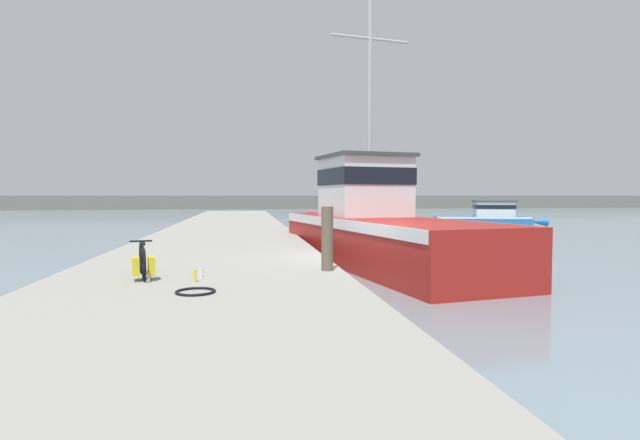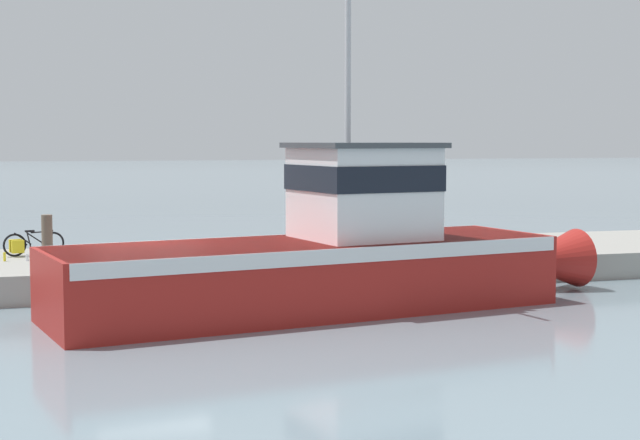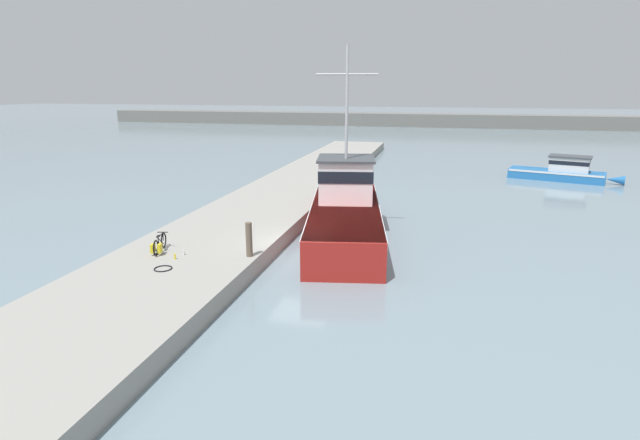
{
  "view_description": "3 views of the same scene",
  "coord_description": "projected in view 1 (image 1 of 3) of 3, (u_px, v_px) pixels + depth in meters",
  "views": [
    {
      "loc": [
        -3.24,
        -12.66,
        2.34
      ],
      "look_at": [
        -1.07,
        1.73,
        1.62
      ],
      "focal_mm": 28.0,
      "sensor_mm": 36.0,
      "label": 1
    },
    {
      "loc": [
        22.12,
        -2.52,
        3.84
      ],
      "look_at": [
        0.05,
        4.03,
        1.96
      ],
      "focal_mm": 55.0,
      "sensor_mm": 36.0,
      "label": 2
    },
    {
      "loc": [
        5.62,
        -19.58,
        7.23
      ],
      "look_at": [
        0.66,
        0.69,
        1.6
      ],
      "focal_mm": 28.0,
      "sensor_mm": 36.0,
      "label": 3
    }
  ],
  "objects": [
    {
      "name": "water_bottle_on_curb",
      "position": [
        195.0,
        276.0,
        9.29
      ],
      "size": [
        0.07,
        0.07,
        0.23
      ],
      "primitive_type": "cylinder",
      "color": "yellow",
      "rests_on": "dock_pier"
    },
    {
      "name": "bicycle_touring",
      "position": [
        143.0,
        262.0,
        9.7
      ],
      "size": [
        0.67,
        1.61,
        0.69
      ],
      "rotation": [
        0.0,
        0.0,
        0.24
      ],
      "color": "black",
      "rests_on": "dock_pier"
    },
    {
      "name": "hose_coil",
      "position": [
        195.0,
        292.0,
        8.25
      ],
      "size": [
        0.66,
        0.66,
        0.04
      ],
      "primitive_type": "torus",
      "color": "black",
      "rests_on": "dock_pier"
    },
    {
      "name": "ground_plane",
      "position": [
        370.0,
        284.0,
        13.1
      ],
      "size": [
        320.0,
        320.0,
        0.0
      ],
      "primitive_type": "plane",
      "color": "gray"
    },
    {
      "name": "mooring_post",
      "position": [
        327.0,
        239.0,
        10.67
      ],
      "size": [
        0.25,
        0.25,
        1.38
      ],
      "primitive_type": "cylinder",
      "color": "brown",
      "rests_on": "dock_pier"
    },
    {
      "name": "boat_green_anchored",
      "position": [
        487.0,
        216.0,
        37.73
      ],
      "size": [
        8.27,
        4.06,
        1.96
      ],
      "rotation": [
        0.0,
        0.0,
        -1.86
      ],
      "color": "#236BB2",
      "rests_on": "ground_plane"
    },
    {
      "name": "dock_pier",
      "position": [
        210.0,
        274.0,
        12.47
      ],
      "size": [
        5.96,
        80.0,
        0.72
      ],
      "primitive_type": "cube",
      "color": "gray",
      "rests_on": "ground_plane"
    },
    {
      "name": "water_bottle_by_bike",
      "position": [
        201.0,
        272.0,
        9.85
      ],
      "size": [
        0.07,
        0.07,
        0.19
      ],
      "primitive_type": "cylinder",
      "color": "silver",
      "rests_on": "dock_pier"
    },
    {
      "name": "fishing_boat_main",
      "position": [
        374.0,
        226.0,
        17.14
      ],
      "size": [
        5.27,
        13.73,
        9.07
      ],
      "rotation": [
        0.0,
        0.0,
        0.18
      ],
      "color": "maroon",
      "rests_on": "ground_plane"
    },
    {
      "name": "far_shoreline",
      "position": [
        428.0,
        202.0,
        91.43
      ],
      "size": [
        180.0,
        5.0,
        2.3
      ],
      "primitive_type": "cube",
      "color": "slate",
      "rests_on": "ground_plane"
    }
  ]
}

